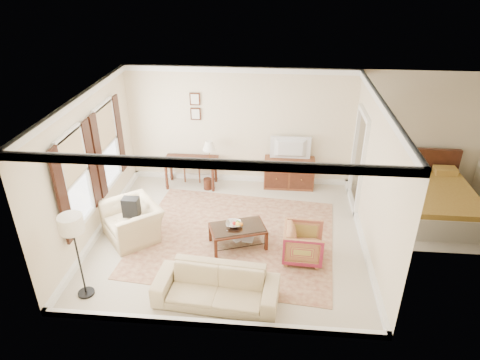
% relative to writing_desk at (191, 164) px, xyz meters
% --- Properties ---
extents(room_shell, '(5.51, 5.01, 2.91)m').
position_rel_writing_desk_xyz_m(room_shell, '(1.17, -2.07, 1.87)').
color(room_shell, beige).
rests_on(room_shell, ground).
extents(annex_bedroom, '(3.00, 2.70, 2.90)m').
position_rel_writing_desk_xyz_m(annex_bedroom, '(5.66, -0.92, -0.26)').
color(annex_bedroom, beige).
rests_on(annex_bedroom, ground).
extents(window_front, '(0.12, 1.56, 1.80)m').
position_rel_writing_desk_xyz_m(window_front, '(-1.53, -2.77, 0.95)').
color(window_front, '#CCB284').
rests_on(window_front, room_shell).
extents(window_rear, '(0.12, 1.56, 1.80)m').
position_rel_writing_desk_xyz_m(window_rear, '(-1.53, -1.17, 0.95)').
color(window_rear, '#CCB284').
rests_on(window_rear, room_shell).
extents(doorway, '(0.10, 1.12, 2.25)m').
position_rel_writing_desk_xyz_m(doorway, '(3.88, -0.57, 0.47)').
color(doorway, white).
rests_on(doorway, room_shell).
extents(rug, '(4.27, 3.76, 0.01)m').
position_rel_writing_desk_xyz_m(rug, '(1.29, -2.13, -0.60)').
color(rug, maroon).
rests_on(rug, room_shell).
extents(writing_desk, '(1.31, 0.65, 0.71)m').
position_rel_writing_desk_xyz_m(writing_desk, '(0.00, 0.00, 0.00)').
color(writing_desk, '#4A2215').
rests_on(writing_desk, room_shell).
extents(desk_chair, '(0.51, 0.51, 1.05)m').
position_rel_writing_desk_xyz_m(desk_chair, '(-0.02, 0.35, -0.08)').
color(desk_chair, brown).
rests_on(desk_chair, room_shell).
extents(desk_lamp, '(0.32, 0.32, 0.50)m').
position_rel_writing_desk_xyz_m(desk_lamp, '(0.47, 0.00, 0.36)').
color(desk_lamp, silver).
rests_on(desk_lamp, writing_desk).
extents(framed_prints, '(0.25, 0.04, 0.68)m').
position_rel_writing_desk_xyz_m(framed_prints, '(0.10, 0.40, 1.34)').
color(framed_prints, '#4A2215').
rests_on(framed_prints, room_shell).
extents(sideboard, '(1.22, 0.47, 0.75)m').
position_rel_writing_desk_xyz_m(sideboard, '(2.41, 0.16, -0.23)').
color(sideboard, brown).
rests_on(sideboard, room_shell).
extents(tv, '(0.93, 0.53, 0.12)m').
position_rel_writing_desk_xyz_m(tv, '(2.41, 0.14, 0.61)').
color(tv, black).
rests_on(tv, sideboard).
extents(coffee_table, '(1.21, 0.94, 0.45)m').
position_rel_writing_desk_xyz_m(coffee_table, '(1.38, -2.40, -0.26)').
color(coffee_table, '#4A2215').
rests_on(coffee_table, room_shell).
extents(fruit_bowl, '(0.42, 0.42, 0.10)m').
position_rel_writing_desk_xyz_m(fruit_bowl, '(1.30, -2.38, -0.10)').
color(fruit_bowl, silver).
rests_on(fruit_bowl, coffee_table).
extents(book_a, '(0.24, 0.20, 0.38)m').
position_rel_writing_desk_xyz_m(book_a, '(1.27, -2.45, -0.43)').
color(book_a, brown).
rests_on(book_a, coffee_table).
extents(book_b, '(0.28, 0.07, 0.38)m').
position_rel_writing_desk_xyz_m(book_b, '(1.49, -2.36, -0.43)').
color(book_b, brown).
rests_on(book_b, coffee_table).
extents(striped_armchair, '(0.73, 0.77, 0.76)m').
position_rel_writing_desk_xyz_m(striped_armchair, '(2.65, -2.69, -0.22)').
color(striped_armchair, maroon).
rests_on(striped_armchair, room_shell).
extents(club_armchair, '(1.28, 1.33, 0.98)m').
position_rel_writing_desk_xyz_m(club_armchair, '(-0.77, -2.28, -0.11)').
color(club_armchair, tan).
rests_on(club_armchair, room_shell).
extents(backpack, '(0.38, 0.39, 0.40)m').
position_rel_writing_desk_xyz_m(backpack, '(-0.76, -2.29, 0.14)').
color(backpack, black).
rests_on(backpack, club_armchair).
extents(sofa, '(2.09, 0.78, 0.80)m').
position_rel_writing_desk_xyz_m(sofa, '(1.17, -3.97, -0.20)').
color(sofa, tan).
rests_on(sofa, room_shell).
extents(floor_lamp, '(0.39, 0.39, 1.58)m').
position_rel_writing_desk_xyz_m(floor_lamp, '(-1.08, -4.01, 0.72)').
color(floor_lamp, black).
rests_on(floor_lamp, room_shell).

